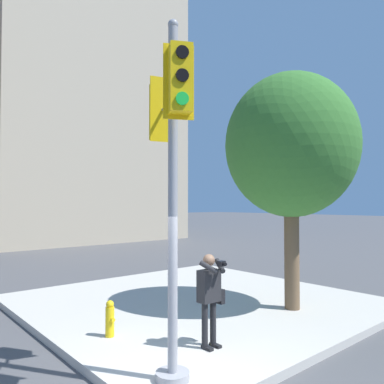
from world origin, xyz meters
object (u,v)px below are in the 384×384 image
(fire_hydrant, at_px, (110,319))
(traffic_signal_pole, at_px, (171,158))
(street_tree, at_px, (291,146))
(person_photographer, at_px, (210,292))

(fire_hydrant, bearing_deg, traffic_signal_pole, -95.25)
(traffic_signal_pole, xyz_separation_m, street_tree, (4.43, 0.99, 0.73))
(street_tree, height_order, fire_hydrant, street_tree)
(street_tree, distance_m, fire_hydrant, 5.67)
(person_photographer, bearing_deg, street_tree, 8.21)
(traffic_signal_pole, distance_m, street_tree, 4.60)
(traffic_signal_pole, distance_m, person_photographer, 2.62)
(person_photographer, height_order, fire_hydrant, person_photographer)
(traffic_signal_pole, bearing_deg, fire_hydrant, 84.75)
(traffic_signal_pole, height_order, street_tree, street_tree)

